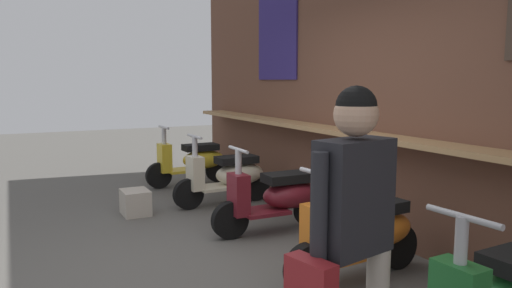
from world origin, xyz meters
TOP-DOWN VIEW (x-y plane):
  - ground_plane at (0.00, 0.00)m, footprint 26.18×26.18m
  - market_stall_facade at (0.01, 2.02)m, footprint 9.35×0.61m
  - scooter_yellow at (-3.44, 1.08)m, footprint 0.46×1.40m
  - scooter_cream at (-2.06, 1.08)m, footprint 0.46×1.40m
  - scooter_maroon at (-0.70, 1.08)m, footprint 0.46×1.40m
  - scooter_orange at (0.73, 1.08)m, footprint 0.49×1.40m
  - shopper_with_handbag at (1.97, -0.04)m, footprint 0.36×0.66m
  - merchandise_crate at (-2.11, -0.17)m, footprint 0.40×0.32m

SIDE VIEW (x-z plane):
  - ground_plane at x=0.00m, z-range 0.00..0.00m
  - merchandise_crate at x=-2.11m, z-range 0.00..0.31m
  - scooter_yellow at x=-3.44m, z-range -0.10..0.87m
  - scooter_cream at x=-2.06m, z-range -0.10..0.87m
  - scooter_maroon at x=-0.70m, z-range -0.10..0.87m
  - scooter_orange at x=0.73m, z-range -0.10..0.87m
  - shopper_with_handbag at x=1.97m, z-range 0.17..1.82m
  - market_stall_facade at x=0.01m, z-range 0.00..3.70m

